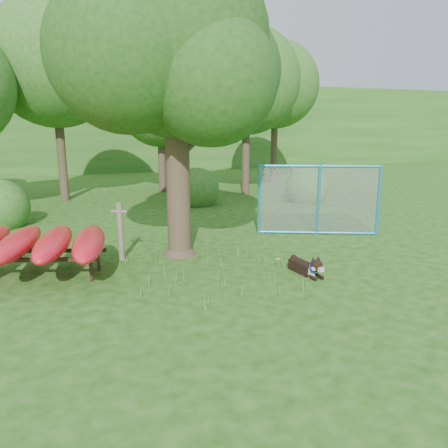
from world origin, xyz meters
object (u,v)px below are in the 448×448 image
object	(u,v)px
oak_tree	(173,53)
husky_dog	(307,267)
fence_section	(318,200)
kayak_rack	(36,244)

from	to	relation	value
oak_tree	husky_dog	distance (m)	5.68
oak_tree	fence_section	world-z (taller)	oak_tree
oak_tree	kayak_rack	distance (m)	5.19
kayak_rack	husky_dog	size ratio (longest dim) A/B	3.13
kayak_rack	fence_section	distance (m)	7.67
husky_dog	fence_section	size ratio (longest dim) A/B	0.33
oak_tree	fence_section	size ratio (longest dim) A/B	2.08
kayak_rack	husky_dog	world-z (taller)	kayak_rack
husky_dog	fence_section	xyz separation A→B (m)	(2.15, 2.99, 0.86)
kayak_rack	fence_section	xyz separation A→B (m)	(7.59, 1.06, 0.30)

